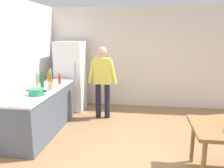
{
  "coord_description": "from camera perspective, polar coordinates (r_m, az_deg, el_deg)",
  "views": [
    {
      "loc": [
        0.02,
        -3.49,
        2.0
      ],
      "look_at": [
        -0.64,
        1.22,
        0.97
      ],
      "focal_mm": 37.65,
      "sensor_mm": 36.0,
      "label": 1
    }
  ],
  "objects": [
    {
      "name": "bottle_water_clear",
      "position": [
        5.76,
        -14.63,
        2.05
      ],
      "size": [
        0.07,
        0.07,
        0.3
      ],
      "color": "silver",
      "rests_on": "kitchen_counter"
    },
    {
      "name": "cooking_pot",
      "position": [
        4.47,
        -17.88,
        -1.84
      ],
      "size": [
        0.4,
        0.28,
        0.12
      ],
      "color": "#2D845B",
      "rests_on": "kitchen_counter"
    },
    {
      "name": "wall_back",
      "position": [
        6.52,
        7.78,
        6.36
      ],
      "size": [
        6.4,
        0.12,
        2.7
      ],
      "primitive_type": "cube",
      "color": "silver",
      "rests_on": "ground_plane"
    },
    {
      "name": "utensil_jar",
      "position": [
        4.82,
        -14.61,
        -0.44
      ],
      "size": [
        0.11,
        0.11,
        0.32
      ],
      "color": "tan",
      "rests_on": "kitchen_counter"
    },
    {
      "name": "bottle_vinegar_tall",
      "position": [
        5.25,
        -17.67,
        1.03
      ],
      "size": [
        0.06,
        0.06,
        0.32
      ],
      "color": "gray",
      "rests_on": "kitchen_counter"
    },
    {
      "name": "bottle_wine_green",
      "position": [
        5.01,
        -16.62,
        0.7
      ],
      "size": [
        0.08,
        0.08,
        0.34
      ],
      "color": "#1E5123",
      "rests_on": "kitchen_counter"
    },
    {
      "name": "bottle_sauce_red",
      "position": [
        5.33,
        -12.62,
        1.05
      ],
      "size": [
        0.06,
        0.06,
        0.24
      ],
      "color": "#B22319",
      "rests_on": "kitchen_counter"
    },
    {
      "name": "bottle_beer_brown",
      "position": [
        5.58,
        -14.51,
        1.54
      ],
      "size": [
        0.06,
        0.06,
        0.26
      ],
      "color": "#5B3314",
      "rests_on": "kitchen_counter"
    },
    {
      "name": "person",
      "position": [
        5.52,
        -2.33,
        1.51
      ],
      "size": [
        0.7,
        0.22,
        1.7
      ],
      "color": "#1E1E2D",
      "rests_on": "ground_plane"
    },
    {
      "name": "kitchen_counter",
      "position": [
        4.98,
        -16.52,
        -6.41
      ],
      "size": [
        0.64,
        2.2,
        0.9
      ],
      "color": "#4C5666",
      "rests_on": "ground_plane"
    },
    {
      "name": "ground_plane",
      "position": [
        4.02,
        6.93,
        -17.73
      ],
      "size": [
        14.0,
        14.0,
        0.0
      ],
      "primitive_type": "plane",
      "color": "#936D47"
    },
    {
      "name": "bottle_oil_amber",
      "position": [
        5.67,
        -15.11,
        1.77
      ],
      "size": [
        0.06,
        0.06,
        0.28
      ],
      "color": "#996619",
      "rests_on": "kitchen_counter"
    },
    {
      "name": "refrigerator",
      "position": [
        6.29,
        -9.97,
        1.93
      ],
      "size": [
        0.7,
        0.67,
        1.8
      ],
      "color": "white",
      "rests_on": "ground_plane"
    }
  ]
}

